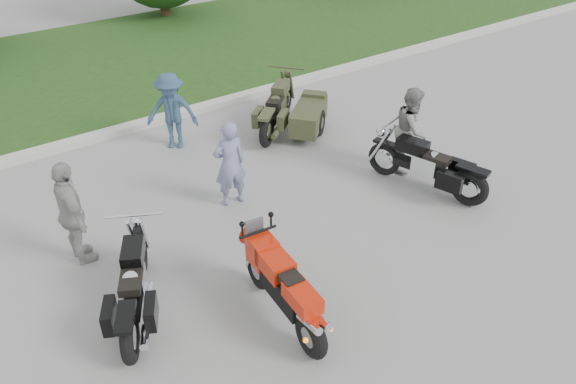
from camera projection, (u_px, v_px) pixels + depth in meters
ground at (298, 270)px, 8.70m from camera, size 80.00×80.00×0.00m
curb at (144, 124)px, 12.76m from camera, size 60.00×0.30×0.15m
grass_strip at (85, 69)px, 15.60m from camera, size 60.00×8.00×0.14m
sportbike_red at (284, 288)px, 7.53m from camera, size 0.46×2.11×1.00m
cruiser_left at (134, 290)px, 7.66m from camera, size 1.21×2.16×0.91m
cruiser_right at (431, 168)px, 10.33m from camera, size 0.93×2.36×0.93m
cruiser_sidecar at (295, 114)px, 12.33m from camera, size 2.11×2.15×0.94m
person_stripe at (230, 164)px, 9.81m from camera, size 0.62×0.44×1.63m
person_grey at (411, 129)px, 10.85m from camera, size 1.03×0.99×1.68m
person_denim at (172, 111)px, 11.56m from camera, size 1.22×1.12×1.65m
person_back at (72, 214)px, 8.44m from camera, size 0.47×1.05×1.75m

